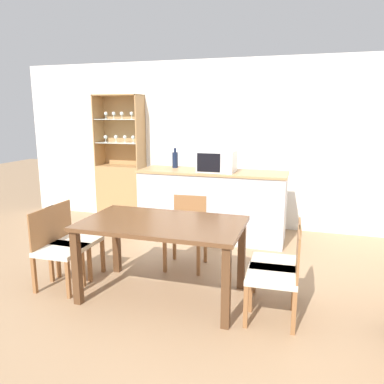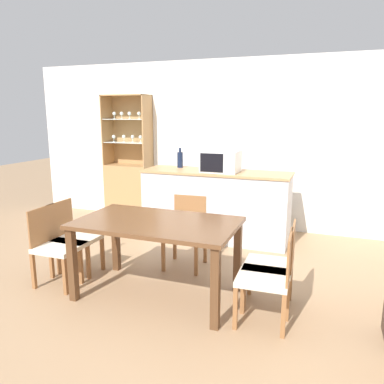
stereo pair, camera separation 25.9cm
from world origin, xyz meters
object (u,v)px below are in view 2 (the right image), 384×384
(display_cabinet, at_px, (129,182))
(dining_chair_side_right_far, at_px, (273,265))
(dining_chair_side_left_far, at_px, (73,238))
(dining_chair_head_far, at_px, (186,232))
(dining_chair_side_right_near, at_px, (268,277))
(dining_chair_side_left_near, at_px, (57,246))
(wine_bottle, at_px, (180,159))
(dining_table, at_px, (157,231))
(microwave, at_px, (221,161))

(display_cabinet, xyz_separation_m, dining_chair_side_right_far, (2.74, -2.23, -0.20))
(dining_chair_side_left_far, xyz_separation_m, dining_chair_head_far, (1.08, 0.63, 0.00))
(dining_chair_side_left_far, bearing_deg, dining_chair_side_right_near, 84.27)
(dining_chair_side_left_near, height_order, wine_bottle, wine_bottle)
(dining_table, relative_size, dining_chair_side_left_near, 1.89)
(dining_chair_side_right_near, height_order, wine_bottle, wine_bottle)
(dining_chair_head_far, height_order, microwave, microwave)
(dining_chair_head_far, distance_m, microwave, 1.25)
(dining_chair_head_far, height_order, dining_chair_side_right_near, same)
(dining_chair_side_left_far, relative_size, dining_chair_side_right_far, 1.00)
(dining_chair_side_left_far, bearing_deg, dining_chair_side_right_far, 91.21)
(display_cabinet, height_order, dining_chair_side_right_near, display_cabinet)
(dining_chair_head_far, bearing_deg, display_cabinet, -47.46)
(dining_chair_head_far, xyz_separation_m, microwave, (0.11, 1.03, 0.70))
(display_cabinet, height_order, dining_chair_side_left_far, display_cabinet)
(dining_chair_head_far, height_order, wine_bottle, wine_bottle)
(display_cabinet, relative_size, dining_table, 1.34)
(dining_chair_side_left_near, relative_size, microwave, 1.64)
(microwave, bearing_deg, dining_chair_side_left_near, -121.64)
(microwave, relative_size, wine_bottle, 1.70)
(display_cabinet, bearing_deg, dining_chair_head_far, -44.09)
(dining_table, relative_size, dining_chair_side_right_far, 1.89)
(dining_table, height_order, dining_chair_side_left_far, dining_chair_side_left_far)
(dining_chair_side_left_near, bearing_deg, display_cabinet, -168.15)
(dining_chair_side_left_far, height_order, wine_bottle, wine_bottle)
(wine_bottle, bearing_deg, microwave, -15.28)
(dining_chair_side_left_far, bearing_deg, dining_table, 84.21)
(dining_chair_side_left_near, xyz_separation_m, dining_chair_head_far, (1.08, 0.90, 0.00))
(display_cabinet, bearing_deg, dining_chair_side_right_far, -39.16)
(display_cabinet, height_order, dining_chair_side_left_near, display_cabinet)
(dining_chair_side_left_near, relative_size, wine_bottle, 2.79)
(dining_chair_head_far, xyz_separation_m, wine_bottle, (-0.56, 1.22, 0.67))
(dining_table, relative_size, dining_chair_side_left_far, 1.89)
(dining_chair_side_left_far, height_order, dining_chair_side_right_near, same)
(dining_table, bearing_deg, dining_chair_side_right_near, -6.85)
(dining_table, bearing_deg, display_cabinet, 124.95)
(dining_chair_side_left_near, distance_m, dining_chair_side_right_near, 2.17)
(dining_chair_side_left_far, xyz_separation_m, microwave, (1.19, 1.67, 0.70))
(display_cabinet, distance_m, dining_chair_side_right_far, 3.54)
(display_cabinet, distance_m, dining_chair_side_right_near, 3.71)
(dining_chair_side_left_near, distance_m, dining_chair_head_far, 1.41)
(display_cabinet, bearing_deg, dining_chair_side_right_near, -42.33)
(display_cabinet, xyz_separation_m, dining_chair_head_far, (1.65, -1.60, -0.20))
(display_cabinet, xyz_separation_m, dining_chair_side_right_near, (2.74, -2.49, -0.20))
(dining_chair_side_left_near, xyz_separation_m, dining_chair_side_right_near, (2.17, 0.00, 0.00))
(dining_chair_side_left_far, bearing_deg, wine_bottle, 165.52)
(dining_chair_side_left_far, xyz_separation_m, dining_chair_side_right_far, (2.17, 0.00, 0.00))
(dining_chair_side_right_far, distance_m, microwave, 2.05)
(display_cabinet, distance_m, dining_chair_side_left_near, 2.57)
(dining_table, distance_m, dining_chair_side_right_near, 1.12)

